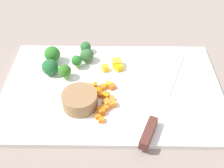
% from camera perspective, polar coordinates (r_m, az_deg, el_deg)
% --- Properties ---
extents(ground_plane, '(4.00, 4.00, 0.00)m').
position_cam_1_polar(ground_plane, '(0.68, -0.00, -1.34)').
color(ground_plane, gray).
extents(cutting_board, '(0.53, 0.34, 0.01)m').
position_cam_1_polar(cutting_board, '(0.67, -0.00, -0.98)').
color(cutting_board, white).
rests_on(cutting_board, ground_plane).
extents(prep_bowl, '(0.08, 0.08, 0.04)m').
position_cam_1_polar(prep_bowl, '(0.62, -6.77, -3.33)').
color(prep_bowl, '#946E46').
rests_on(prep_bowl, cutting_board).
extents(chef_knife, '(0.15, 0.33, 0.02)m').
position_cam_1_polar(chef_knife, '(0.61, 9.54, -5.45)').
color(chef_knife, silver).
rests_on(chef_knife, cutting_board).
extents(carrot_dice_0, '(0.02, 0.02, 0.01)m').
position_cam_1_polar(carrot_dice_0, '(0.61, -1.40, -4.93)').
color(carrot_dice_0, orange).
rests_on(carrot_dice_0, cutting_board).
extents(carrot_dice_1, '(0.01, 0.01, 0.01)m').
position_cam_1_polar(carrot_dice_1, '(0.66, -3.52, -0.51)').
color(carrot_dice_1, orange).
rests_on(carrot_dice_1, cutting_board).
extents(carrot_dice_2, '(0.02, 0.02, 0.01)m').
position_cam_1_polar(carrot_dice_2, '(0.61, -2.31, -5.65)').
color(carrot_dice_2, orange).
rests_on(carrot_dice_2, cutting_board).
extents(carrot_dice_3, '(0.02, 0.02, 0.01)m').
position_cam_1_polar(carrot_dice_3, '(0.64, -1.29, -2.40)').
color(carrot_dice_3, orange).
rests_on(carrot_dice_3, cutting_board).
extents(carrot_dice_4, '(0.01, 0.01, 0.01)m').
position_cam_1_polar(carrot_dice_4, '(0.59, -2.24, -7.52)').
color(carrot_dice_4, orange).
rests_on(carrot_dice_4, cutting_board).
extents(carrot_dice_5, '(0.02, 0.02, 0.01)m').
position_cam_1_polar(carrot_dice_5, '(0.66, -1.87, -0.63)').
color(carrot_dice_5, orange).
rests_on(carrot_dice_5, cutting_board).
extents(carrot_dice_6, '(0.02, 0.02, 0.01)m').
position_cam_1_polar(carrot_dice_6, '(0.66, -4.46, -0.85)').
color(carrot_dice_6, orange).
rests_on(carrot_dice_6, cutting_board).
extents(carrot_dice_7, '(0.02, 0.02, 0.01)m').
position_cam_1_polar(carrot_dice_7, '(0.62, 0.12, -4.11)').
color(carrot_dice_7, orange).
rests_on(carrot_dice_7, cutting_board).
extents(carrot_dice_8, '(0.02, 0.02, 0.02)m').
position_cam_1_polar(carrot_dice_8, '(0.62, -1.14, -4.00)').
color(carrot_dice_8, orange).
rests_on(carrot_dice_8, cutting_board).
extents(carrot_dice_9, '(0.02, 0.01, 0.01)m').
position_cam_1_polar(carrot_dice_9, '(0.60, -3.04, -6.75)').
color(carrot_dice_9, orange).
rests_on(carrot_dice_9, cutting_board).
extents(carrot_dice_10, '(0.01, 0.01, 0.01)m').
position_cam_1_polar(carrot_dice_10, '(0.63, 0.21, -3.04)').
color(carrot_dice_10, orange).
rests_on(carrot_dice_10, cutting_board).
extents(carrot_dice_11, '(0.02, 0.02, 0.01)m').
position_cam_1_polar(carrot_dice_11, '(0.65, -3.18, -1.54)').
color(carrot_dice_11, orange).
rests_on(carrot_dice_11, cutting_board).
extents(carrot_dice_12, '(0.02, 0.02, 0.01)m').
position_cam_1_polar(carrot_dice_12, '(0.66, 0.26, -0.55)').
color(carrot_dice_12, orange).
rests_on(carrot_dice_12, cutting_board).
extents(carrot_dice_13, '(0.02, 0.01, 0.01)m').
position_cam_1_polar(carrot_dice_13, '(0.64, -2.41, -2.36)').
color(carrot_dice_13, orange).
rests_on(carrot_dice_13, cutting_board).
extents(pepper_dice_0, '(0.03, 0.03, 0.02)m').
position_cam_1_polar(pepper_dice_0, '(0.71, 1.29, 3.60)').
color(pepper_dice_0, yellow).
rests_on(pepper_dice_0, cutting_board).
extents(pepper_dice_1, '(0.02, 0.02, 0.02)m').
position_cam_1_polar(pepper_dice_1, '(0.71, -1.47, 3.37)').
color(pepper_dice_1, yellow).
rests_on(pepper_dice_1, cutting_board).
extents(pepper_dice_2, '(0.03, 0.03, 0.02)m').
position_cam_1_polar(pepper_dice_2, '(0.72, 1.01, 4.43)').
color(pepper_dice_2, yellow).
rests_on(pepper_dice_2, cutting_board).
extents(pepper_dice_3, '(0.02, 0.02, 0.01)m').
position_cam_1_polar(pepper_dice_3, '(0.67, -0.78, -0.01)').
color(pepper_dice_3, yellow).
rests_on(pepper_dice_3, cutting_board).
extents(broccoli_floret_0, '(0.03, 0.03, 0.04)m').
position_cam_1_polar(broccoli_floret_0, '(0.72, -7.39, 4.83)').
color(broccoli_floret_0, '#91AA54').
rests_on(broccoli_floret_0, cutting_board).
extents(broccoli_floret_1, '(0.03, 0.03, 0.03)m').
position_cam_1_polar(broccoli_floret_1, '(0.77, -5.55, 7.69)').
color(broccoli_floret_1, '#7FB66A').
rests_on(broccoli_floret_1, cutting_board).
extents(broccoli_floret_2, '(0.04, 0.04, 0.04)m').
position_cam_1_polar(broccoli_floret_2, '(0.71, -12.85, 3.46)').
color(broccoli_floret_2, '#95C064').
rests_on(broccoli_floret_2, cutting_board).
extents(broccoli_floret_3, '(0.04, 0.04, 0.04)m').
position_cam_1_polar(broccoli_floret_3, '(0.74, -5.29, 5.95)').
color(broccoli_floret_3, '#84B957').
rests_on(broccoli_floret_3, cutting_board).
extents(broccoli_floret_4, '(0.04, 0.04, 0.05)m').
position_cam_1_polar(broccoli_floret_4, '(0.74, -12.41, 6.10)').
color(broccoli_floret_4, '#8ABE63').
rests_on(broccoli_floret_4, cutting_board).
extents(broccoli_floret_5, '(0.03, 0.03, 0.04)m').
position_cam_1_polar(broccoli_floret_5, '(0.69, -9.87, 2.68)').
color(broccoli_floret_5, '#7FC35C').
rests_on(broccoli_floret_5, cutting_board).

